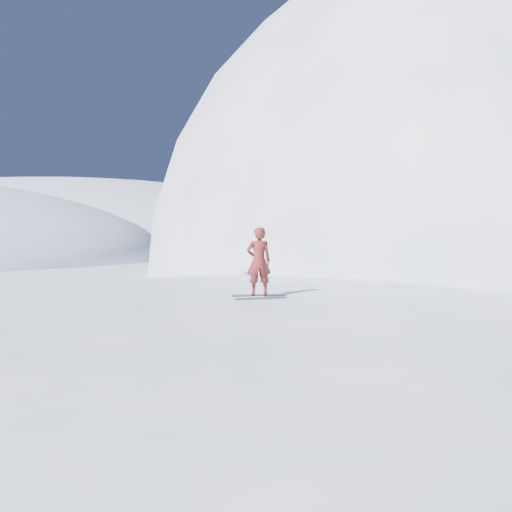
{
  "coord_description": "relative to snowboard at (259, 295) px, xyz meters",
  "views": [
    {
      "loc": [
        -1.83,
        -13.41,
        4.24
      ],
      "look_at": [
        -0.7,
        0.68,
        3.5
      ],
      "focal_mm": 32.0,
      "sensor_mm": 36.0,
      "label": 1
    }
  ],
  "objects": [
    {
      "name": "far_ridge_c",
      "position": [
        -39.3,
        110.32,
        -2.41
      ],
      "size": [
        140.0,
        90.0,
        36.0
      ],
      "primitive_type": "ellipsoid",
      "color": "white",
      "rests_on": "ground"
    },
    {
      "name": "near_ridge",
      "position": [
        1.7,
        3.32,
        -2.41
      ],
      "size": [
        36.0,
        28.0,
        4.8
      ],
      "primitive_type": "ellipsoid",
      "color": "white",
      "rests_on": "ground"
    },
    {
      "name": "snowboarder",
      "position": [
        0.0,
        0.0,
        0.99
      ],
      "size": [
        0.75,
        0.52,
        1.96
      ],
      "primitive_type": "imported",
      "rotation": [
        0.0,
        0.0,
        3.22
      ],
      "color": "maroon",
      "rests_on": "snowboard"
    },
    {
      "name": "summit_peak",
      "position": [
        22.7,
        26.32,
        -2.41
      ],
      "size": [
        60.0,
        56.0,
        56.0
      ],
      "primitive_type": "ellipsoid",
      "color": "white",
      "rests_on": "ground"
    },
    {
      "name": "peak_shoulder",
      "position": [
        10.7,
        20.32,
        -2.41
      ],
      "size": [
        28.0,
        24.0,
        18.0
      ],
      "primitive_type": "ellipsoid",
      "color": "white",
      "rests_on": "ground"
    },
    {
      "name": "ground",
      "position": [
        0.7,
        0.32,
        -2.41
      ],
      "size": [
        400.0,
        400.0,
        0.0
      ],
      "primitive_type": "plane",
      "color": "white",
      "rests_on": "ground"
    },
    {
      "name": "board_tracks",
      "position": [
        0.49,
        5.69,
        0.01
      ],
      "size": [
        2.03,
        5.96,
        0.04
      ],
      "color": "silver",
      "rests_on": "ground"
    },
    {
      "name": "snowboard",
      "position": [
        0.0,
        0.0,
        0.0
      ],
      "size": [
        1.57,
        0.4,
        0.03
      ],
      "primitive_type": "cube",
      "rotation": [
        0.0,
        0.0,
        0.07
      ],
      "color": "black",
      "rests_on": "near_ridge"
    },
    {
      "name": "wind_bumps",
      "position": [
        0.14,
        2.44,
        -2.41
      ],
      "size": [
        16.0,
        14.4,
        1.0
      ],
      "color": "white",
      "rests_on": "ground"
    }
  ]
}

